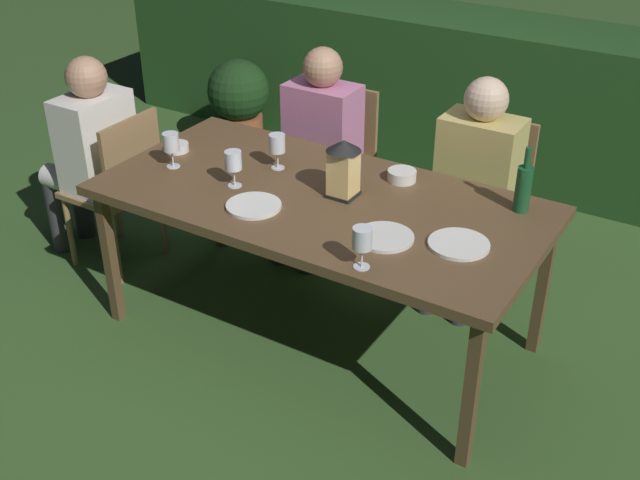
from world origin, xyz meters
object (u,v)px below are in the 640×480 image
Objects in this scene: lantern_centerpiece at (343,165)px; bowl_bread at (177,147)px; wine_glass_d at (233,162)px; plate_c at (384,237)px; dining_table at (320,206)px; chair_side_right_b at (484,195)px; chair_head_near at (120,184)px; plate_b at (459,244)px; person_in_mustard at (473,183)px; person_in_cream at (89,149)px; person_in_pink at (316,144)px; potted_plant_by_hedge at (239,102)px; wine_glass_b at (171,144)px; green_bottle_on_table at (523,187)px; wine_glass_c at (277,145)px; bowl_olives at (402,175)px; plate_a at (254,206)px; wine_glass_a at (362,240)px; chair_side_right_a at (335,157)px.

bowl_bread is (-0.94, -0.01, -0.13)m from lantern_centerpiece.
wine_glass_d is 0.71× the size of plate_c.
dining_table is 1.01m from chair_side_right_b.
plate_b is at bearing -2.30° from chair_head_near.
person_in_mustard is 1.00× the size of person_in_cream.
lantern_centerpiece is 0.63m from plate_b.
plate_c is (1.65, -0.18, 0.27)m from chair_head_near.
person_in_pink reaches higher than plate_c.
person_in_pink reaches higher than dining_table.
plate_c is at bearing -40.38° from potted_plant_by_hedge.
person_in_mustard is at bearing -90.00° from chair_side_right_b.
person_in_cream is at bearing 171.24° from wine_glass_b.
person_in_pink is 1.71× the size of potted_plant_by_hedge.
green_bottle_on_table is at bearing 21.42° from lantern_centerpiece.
wine_glass_b reaches higher than chair_side_right_b.
person_in_pink is 6.80× the size of wine_glass_d.
chair_side_right_b is 1.13m from wine_glass_c.
person_in_pink is 0.88m from wine_glass_b.
wine_glass_c is (-1.11, -0.19, 0.01)m from green_bottle_on_table.
chair_head_near is 2.09m from green_bottle_on_table.
wine_glass_d is (-1.17, -0.45, 0.01)m from green_bottle_on_table.
lantern_centerpiece is (-0.36, -0.83, 0.41)m from chair_side_right_b.
bowl_olives is (-0.21, -0.56, 0.29)m from chair_side_right_b.
plate_a is (-0.63, -0.93, 0.12)m from person_in_mustard.
green_bottle_on_table reaches higher than wine_glass_a.
green_bottle_on_table is at bearing 22.75° from dining_table.
person_in_cream reaches higher than wine_glass_a.
plate_c is 0.36× the size of potted_plant_by_hedge.
green_bottle_on_table is at bearing 15.87° from wine_glass_b.
chair_side_right_b is 1.57m from bowl_bread.
green_bottle_on_table is 1.67m from bowl_bread.
plate_c is at bearing -126.53° from green_bottle_on_table.
plate_a is at bearing -51.25° from potted_plant_by_hedge.
dining_table reaches higher than potted_plant_by_hedge.
person_in_cream is at bearing -172.79° from wine_glass_c.
plate_a is at bearing 164.23° from wine_glass_a.
person_in_cream is 1.86m from plate_c.
bowl_bread is (-0.66, 0.28, 0.01)m from plate_a.
plate_c is at bearing -3.75° from wine_glass_b.
wine_glass_d is (0.07, -0.80, 0.23)m from person_in_pink.
dining_table is 2.28× the size of chair_side_right_a.
person_in_pink is 0.84m from wine_glass_d.
wine_glass_a is at bearing -90.38° from person_in_mustard.
chair_side_right_a is at bearing 122.66° from lantern_centerpiece.
plate_c is 2.70m from potted_plant_by_hedge.
person_in_mustard reaches higher than chair_side_right_a.
plate_b reaches higher than potted_plant_by_hedge.
person_in_mustard is 6.80× the size of wine_glass_b.
person_in_cream is at bearing 180.00° from chair_head_near.
dining_table is 8.12× the size of plate_b.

